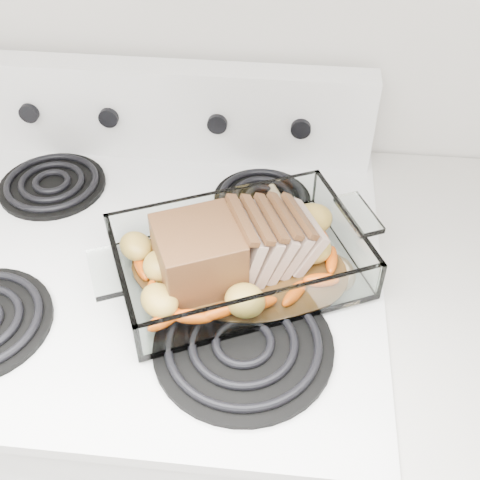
# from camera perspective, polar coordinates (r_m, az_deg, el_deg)

# --- Properties ---
(electric_range) EXTENTS (0.78, 0.70, 1.12)m
(electric_range) POSITION_cam_1_polar(r_m,az_deg,el_deg) (1.33, -7.51, -15.56)
(electric_range) COLOR white
(electric_range) RESTS_ON ground
(baking_dish) EXTENTS (0.36, 0.24, 0.07)m
(baking_dish) POSITION_cam_1_polar(r_m,az_deg,el_deg) (0.91, -0.13, -2.19)
(baking_dish) COLOR silver
(baking_dish) RESTS_ON electric_range
(pork_roast) EXTENTS (0.24, 0.12, 0.10)m
(pork_roast) POSITION_cam_1_polar(r_m,az_deg,el_deg) (0.89, -1.65, -0.51)
(pork_roast) COLOR brown
(pork_roast) RESTS_ON baking_dish
(roast_vegetables) EXTENTS (0.36, 0.20, 0.04)m
(roast_vegetables) POSITION_cam_1_polar(r_m,az_deg,el_deg) (0.93, -0.14, -0.17)
(roast_vegetables) COLOR #F24C00
(roast_vegetables) RESTS_ON baking_dish
(wooden_spoon) EXTENTS (0.15, 0.25, 0.02)m
(wooden_spoon) POSITION_cam_1_polar(r_m,az_deg,el_deg) (0.96, 7.25, -1.06)
(wooden_spoon) COLOR tan
(wooden_spoon) RESTS_ON electric_range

